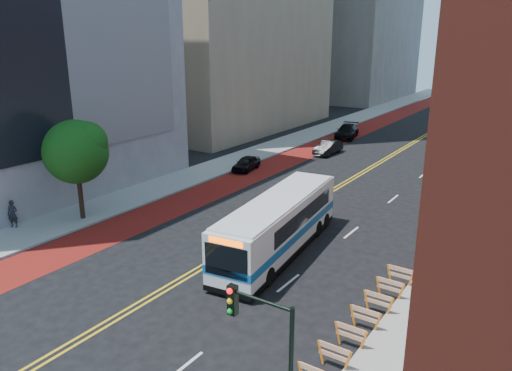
{
  "coord_description": "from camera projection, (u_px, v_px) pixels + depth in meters",
  "views": [
    {
      "loc": [
        16.02,
        -13.9,
        12.26
      ],
      "look_at": [
        1.49,
        8.0,
        4.12
      ],
      "focal_mm": 35.0,
      "sensor_mm": 36.0,
      "label": 1
    }
  ],
  "objects": [
    {
      "name": "sidewalk_left",
      "position": [
        265.0,
        150.0,
        53.34
      ],
      "size": [
        4.0,
        140.0,
        0.15
      ],
      "primitive_type": "cube",
      "color": "gray",
      "rests_on": "ground"
    },
    {
      "name": "ground",
      "position": [
        134.0,
        307.0,
        23.15
      ],
      "size": [
        160.0,
        160.0,
        0.0
      ],
      "primitive_type": "plane",
      "color": "black",
      "rests_on": "ground"
    },
    {
      "name": "center_line_outer",
      "position": [
        373.0,
        167.0,
        46.93
      ],
      "size": [
        0.14,
        140.0,
        0.01
      ],
      "primitive_type": "cube",
      "color": "gold",
      "rests_on": "ground"
    },
    {
      "name": "center_line_inner",
      "position": [
        370.0,
        167.0,
        47.12
      ],
      "size": [
        0.14,
        140.0,
        0.01
      ],
      "primitive_type": "cube",
      "color": "gold",
      "rests_on": "ground"
    },
    {
      "name": "street_tree",
      "position": [
        77.0,
        149.0,
        32.45
      ],
      "size": [
        4.2,
        4.2,
        6.7
      ],
      "color": "black",
      "rests_on": "sidewalk_left"
    },
    {
      "name": "car_b",
      "position": [
        328.0,
        147.0,
        51.87
      ],
      "size": [
        1.57,
        4.35,
        1.42
      ],
      "primitive_type": "imported",
      "rotation": [
        0.0,
        0.0,
        -0.02
      ],
      "color": "black",
      "rests_on": "ground"
    },
    {
      "name": "sidewalk_right",
      "position": [
        512.0,
        187.0,
        40.67
      ],
      "size": [
        4.0,
        140.0,
        0.15
      ],
      "primitive_type": "cube",
      "color": "gray",
      "rests_on": "ground"
    },
    {
      "name": "traffic_signal",
      "position": [
        264.0,
        343.0,
        14.28
      ],
      "size": [
        2.21,
        0.34,
        5.07
      ],
      "color": "black",
      "rests_on": "sidewalk_right"
    },
    {
      "name": "bus_lane_paint",
      "position": [
        297.0,
        156.0,
        51.3
      ],
      "size": [
        3.6,
        140.0,
        0.01
      ],
      "primitive_type": "cube",
      "color": "maroon",
      "rests_on": "ground"
    },
    {
      "name": "car_c",
      "position": [
        347.0,
        131.0,
        59.81
      ],
      "size": [
        3.34,
        5.77,
        1.57
      ],
      "primitive_type": "imported",
      "rotation": [
        0.0,
        0.0,
        0.22
      ],
      "color": "black",
      "rests_on": "ground"
    },
    {
      "name": "construction_barriers",
      "position": [
        358.0,
        324.0,
        20.6
      ],
      "size": [
        1.42,
        10.91,
        1.0
      ],
      "color": "orange",
      "rests_on": "ground"
    },
    {
      "name": "lane_dashes",
      "position": [
        445.0,
        157.0,
        50.86
      ],
      "size": [
        0.14,
        98.2,
        0.01
      ],
      "color": "silver",
      "rests_on": "ground"
    },
    {
      "name": "car_a",
      "position": [
        246.0,
        163.0,
        45.88
      ],
      "size": [
        2.03,
        3.91,
        1.27
      ],
      "primitive_type": "imported",
      "rotation": [
        0.0,
        0.0,
        0.15
      ],
      "color": "black",
      "rests_on": "ground"
    },
    {
      "name": "transit_bus",
      "position": [
        279.0,
        224.0,
        28.52
      ],
      "size": [
        4.07,
        12.22,
        3.3
      ],
      "rotation": [
        0.0,
        0.0,
        0.12
      ],
      "color": "silver",
      "rests_on": "ground"
    },
    {
      "name": "pedestrian",
      "position": [
        13.0,
        214.0,
        31.98
      ],
      "size": [
        0.78,
        0.69,
        1.79
      ],
      "primitive_type": "imported",
      "rotation": [
        0.0,
        0.0,
        0.5
      ],
      "color": "black",
      "rests_on": "sidewalk_left"
    }
  ]
}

